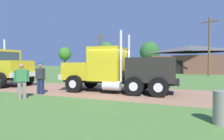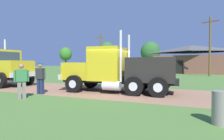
{
  "view_description": "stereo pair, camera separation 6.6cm",
  "coord_description": "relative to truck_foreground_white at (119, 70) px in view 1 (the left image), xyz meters",
  "views": [
    {
      "loc": [
        4.33,
        -10.57,
        1.7
      ],
      "look_at": [
        -0.46,
        1.0,
        1.27
      ],
      "focal_mm": 30.33,
      "sensor_mm": 36.0,
      "label": 1
    },
    {
      "loc": [
        4.39,
        -10.54,
        1.7
      ],
      "look_at": [
        -0.46,
        1.0,
        1.27
      ],
      "focal_mm": 30.33,
      "sensor_mm": 36.0,
      "label": 2
    }
  ],
  "objects": [
    {
      "name": "truck_foreground_white",
      "position": [
        0.0,
        0.0,
        0.0
      ],
      "size": [
        7.05,
        2.9,
        3.51
      ],
      "color": "black",
      "rests_on": "ground_plane"
    },
    {
      "name": "tree_left",
      "position": [
        -28.52,
        33.28,
        3.05
      ],
      "size": [
        3.41,
        3.41,
        6.27
      ],
      "color": "#513823",
      "rests_on": "ground_plane"
    },
    {
      "name": "visitor_walking_mid",
      "position": [
        -3.74,
        -2.45,
        -0.35
      ],
      "size": [
        0.66,
        0.28,
        1.73
      ],
      "color": "#2D2D33",
      "rests_on": "ground_plane"
    },
    {
      "name": "steel_barrel",
      "position": [
        4.8,
        -4.6,
        -0.83
      ],
      "size": [
        0.53,
        0.53,
        0.94
      ],
      "primitive_type": "cylinder",
      "color": "gray",
      "rests_on": "ground_plane"
    },
    {
      "name": "utility_pole_far",
      "position": [
        6.24,
        17.69,
        2.88
      ],
      "size": [
        2.07,
        1.02,
        7.85
      ],
      "color": "brown",
      "rests_on": "ground_plane"
    },
    {
      "name": "tree_mid",
      "position": [
        -16.79,
        35.46,
        3.95
      ],
      "size": [
        4.03,
        4.03,
        7.51
      ],
      "color": "#513823",
      "rests_on": "ground_plane"
    },
    {
      "name": "tree_right",
      "position": [
        -5.12,
        34.72,
        3.15
      ],
      "size": [
        4.59,
        4.59,
        6.99
      ],
      "color": "#513823",
      "rests_on": "ground_plane"
    },
    {
      "name": "utility_pole_near",
      "position": [
        -11.08,
        20.02,
        2.47
      ],
      "size": [
        2.19,
        0.55,
        7.05
      ],
      "color": "brown",
      "rests_on": "ground_plane"
    },
    {
      "name": "ground_plane",
      "position": [
        -0.4,
        -0.03,
        -1.3
      ],
      "size": [
        200.0,
        200.0,
        0.0
      ],
      "primitive_type": "plane",
      "color": "#507935"
    },
    {
      "name": "dirt_track",
      "position": [
        -0.4,
        -0.03,
        -1.3
      ],
      "size": [
        120.0,
        5.23,
        0.01
      ],
      "primitive_type": "cube",
      "color": "#9F7255",
      "rests_on": "ground_plane"
    },
    {
      "name": "shed_building",
      "position": [
        4.0,
        26.04,
        1.11
      ],
      "size": [
        13.21,
        8.87,
        4.97
      ],
      "color": "brown",
      "rests_on": "ground_plane"
    },
    {
      "name": "visitor_by_barrel",
      "position": [
        -3.56,
        -3.88,
        -0.37
      ],
      "size": [
        0.51,
        0.55,
        1.69
      ],
      "color": "#33723F",
      "rests_on": "ground_plane"
    },
    {
      "name": "truck_near_left",
      "position": [
        -9.55,
        -0.4,
        -0.01
      ],
      "size": [
        7.43,
        2.97,
        3.71
      ],
      "color": "black",
      "rests_on": "ground_plane"
    }
  ]
}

